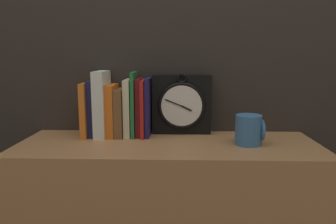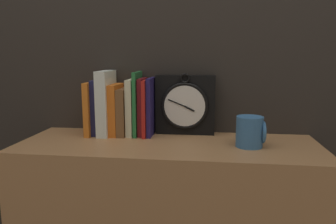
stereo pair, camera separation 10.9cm
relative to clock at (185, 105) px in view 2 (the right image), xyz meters
name	(u,v)px [view 2 (the right image)]	position (x,y,z in m)	size (l,w,h in m)	color
wall_back	(175,6)	(-0.05, 0.07, 0.38)	(6.00, 0.05, 2.60)	#2D2823
clock	(185,105)	(0.00, 0.00, 0.00)	(0.23, 0.06, 0.24)	black
book_slot0_orange	(92,108)	(-0.36, -0.04, -0.01)	(0.02, 0.15, 0.20)	orange
book_slot1_navy	(99,107)	(-0.34, -0.03, -0.01)	(0.02, 0.13, 0.21)	#20224F
book_slot2_white	(106,103)	(-0.30, -0.04, 0.01)	(0.04, 0.15, 0.25)	silver
book_slot3_orange	(116,109)	(-0.27, -0.04, -0.02)	(0.03, 0.13, 0.20)	orange
book_slot4_brown	(124,112)	(-0.23, -0.04, -0.03)	(0.03, 0.14, 0.18)	brown
book_slot5_cream	(132,107)	(-0.20, -0.03, -0.01)	(0.02, 0.13, 0.22)	beige
book_slot6_green	(138,104)	(-0.18, -0.03, 0.01)	(0.01, 0.13, 0.24)	#247036
book_slot7_maroon	(143,107)	(-0.16, -0.03, -0.01)	(0.02, 0.12, 0.22)	maroon
book_slot8_red	(147,108)	(-0.15, -0.04, -0.01)	(0.01, 0.14, 0.21)	red
book_slot9_navy	(151,107)	(-0.13, -0.03, 0.00)	(0.02, 0.13, 0.22)	#231B55
mug	(250,132)	(0.23, -0.16, -0.06)	(0.10, 0.09, 0.10)	teal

